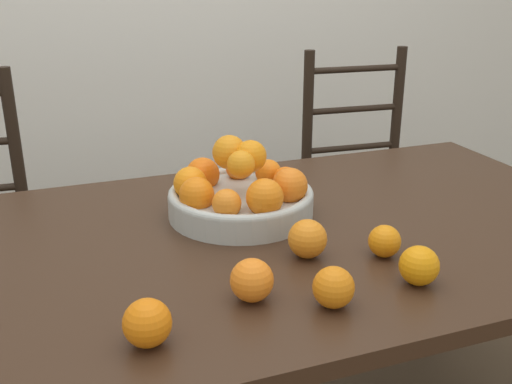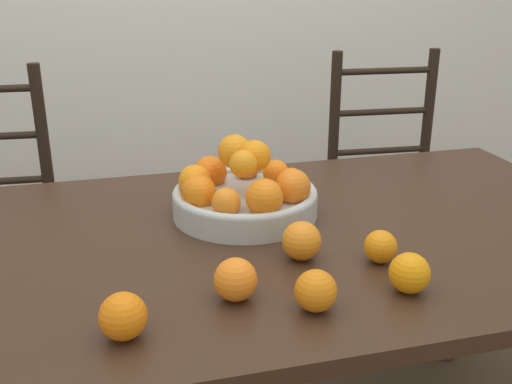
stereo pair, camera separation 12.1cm
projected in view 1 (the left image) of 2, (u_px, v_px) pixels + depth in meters
The scene contains 9 objects.
dining_table at pixel (280, 267), 1.38m from camera, with size 1.64×0.94×0.75m.
fruit_bowl at pixel (240, 193), 1.41m from camera, with size 0.34×0.34×0.19m.
orange_loose_0 at pixel (252, 280), 1.06m from camera, with size 0.08×0.08×0.08m.
orange_loose_1 at pixel (306, 239), 1.21m from camera, with size 0.08×0.08×0.08m.
orange_loose_2 at pixel (147, 323), 0.93m from camera, with size 0.08×0.08×0.08m.
orange_loose_3 at pixel (385, 241), 1.22m from camera, with size 0.07×0.07×0.07m.
orange_loose_4 at pixel (419, 266), 1.11m from camera, with size 0.08×0.08×0.08m.
orange_loose_5 at pixel (333, 287), 1.04m from camera, with size 0.07×0.07×0.07m.
chair_right at pixel (364, 194), 2.31m from camera, with size 0.45×0.43×1.01m.
Camera 1 is at (-0.48, -1.13, 1.30)m, focal length 42.00 mm.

